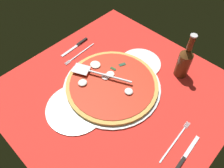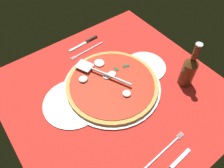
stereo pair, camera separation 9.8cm
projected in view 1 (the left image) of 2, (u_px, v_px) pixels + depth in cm
name	position (u px, v px, depth cm)	size (l,w,h in cm)	color
ground_plane	(117.00, 93.00, 98.57)	(92.54, 92.54, 0.80)	red
pizza_pan	(112.00, 86.00, 99.85)	(44.40, 44.40, 1.21)	silver
dinner_plate_left	(76.00, 108.00, 92.57)	(25.67, 25.67, 1.00)	silver
dinner_plate_right	(140.00, 63.00, 109.04)	(20.48, 20.48, 1.00)	white
pizza	(112.00, 84.00, 98.72)	(41.81, 41.81, 3.11)	gold
pizza_server	(98.00, 73.00, 99.25)	(14.88, 27.17, 1.00)	silver
place_setting_near	(180.00, 150.00, 81.42)	(21.45, 13.75, 1.40)	silver
place_setting_far	(78.00, 50.00, 115.34)	(22.27, 13.80, 1.40)	white
beer_bottle	(184.00, 61.00, 98.11)	(6.23, 6.23, 23.71)	brown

